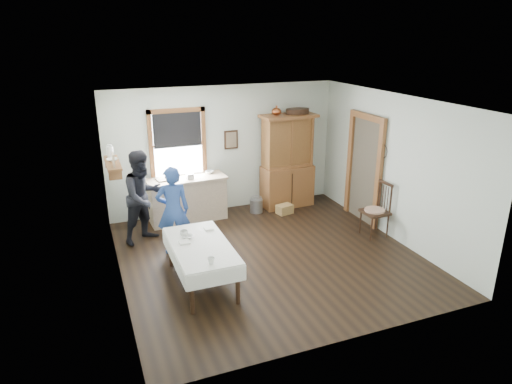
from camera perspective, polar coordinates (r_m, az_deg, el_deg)
room at (r=7.59m, az=1.73°, el=1.10°), size 5.01×5.01×2.70m
window at (r=9.50m, az=-9.77°, el=6.37°), size 1.18×0.07×1.48m
doorway at (r=9.51m, az=13.41°, el=3.21°), size 0.09×1.14×2.22m
wall_shelf at (r=8.45m, az=-17.52°, el=3.69°), size 0.24×1.00×0.44m
framed_picture at (r=9.81m, az=-3.12°, el=6.53°), size 0.30×0.04×0.40m
rug_beater at (r=8.94m, az=15.64°, el=5.69°), size 0.01×0.27×0.27m
work_counter at (r=9.54m, az=-8.56°, el=-0.88°), size 1.63×0.68×0.92m
china_hutch at (r=10.09m, az=3.97°, el=3.85°), size 1.24×0.63×2.06m
dining_table at (r=7.19m, az=-6.82°, el=-8.93°), size 0.89×1.69×0.68m
spindle_chair at (r=8.97m, az=14.67°, el=-2.13°), size 0.51×0.51×1.07m
pail at (r=9.94m, az=0.03°, el=-1.72°), size 0.33×0.33×0.30m
wicker_basket at (r=9.90m, az=3.60°, el=-2.15°), size 0.38×0.31×0.20m
woman_blue at (r=8.10m, az=-10.31°, el=-2.65°), size 0.57×0.41×1.47m
figure_dark at (r=8.64m, az=-13.85°, el=-0.98°), size 0.98×0.91×1.61m
table_cup_a at (r=7.32m, az=-8.98°, el=-5.13°), size 0.17×0.17×0.10m
table_cup_b at (r=6.45m, az=-5.64°, el=-8.53°), size 0.12×0.12×0.10m
table_bowl at (r=7.25m, az=-8.58°, el=-5.55°), size 0.24×0.24×0.05m
counter_book at (r=9.30m, az=-12.32°, el=1.42°), size 0.20×0.25×0.02m
counter_bowl at (r=9.63m, az=-5.83°, el=2.51°), size 0.20×0.20×0.06m
shelf_bowl at (r=8.46m, az=-17.54°, el=3.87°), size 0.22×0.22×0.05m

